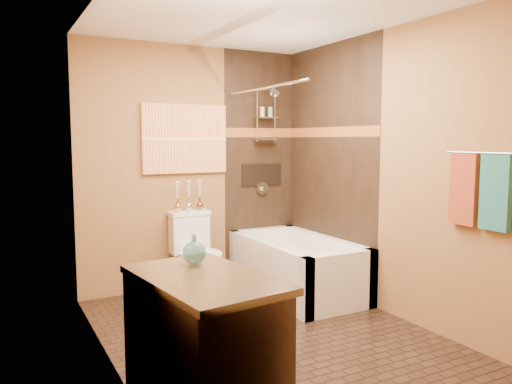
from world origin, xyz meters
TOP-DOWN VIEW (x-y plane):
  - floor at (0.00, 0.00)m, footprint 3.00×3.00m
  - wall_left at (-1.20, 0.00)m, footprint 0.02×3.00m
  - wall_right at (1.20, 0.00)m, footprint 0.02×3.00m
  - wall_back at (0.00, 1.50)m, footprint 2.40×0.02m
  - wall_front at (0.00, -1.50)m, footprint 2.40×0.02m
  - ceiling at (0.00, 0.00)m, footprint 3.00×3.00m
  - alcove_tile_back at (0.78, 1.49)m, footprint 0.85×0.01m
  - alcove_tile_right at (1.19, 0.75)m, footprint 0.01×1.50m
  - mosaic_band_back at (0.78, 1.48)m, footprint 0.85×0.01m
  - mosaic_band_right at (1.18, 0.75)m, footprint 0.01×1.50m
  - alcove_niche at (0.80, 1.48)m, footprint 0.50×0.01m
  - shower_fixtures at (0.80, 1.38)m, footprint 0.24×0.33m
  - curtain_rod at (0.40, 0.75)m, footprint 0.03×1.55m
  - towel_bar at (1.15, -1.05)m, footprint 0.02×0.55m
  - towel_teal at (1.16, -1.18)m, footprint 0.05×0.22m
  - towel_rust at (1.16, -0.92)m, footprint 0.05×0.22m
  - sunset_painting at (-0.10, 1.48)m, footprint 0.90×0.04m
  - vanity_mirror at (-1.19, -1.00)m, footprint 0.01×1.00m
  - bathtub at (0.80, 0.75)m, footprint 0.80×1.50m
  - toilet at (-0.10, 1.21)m, footprint 0.41×0.61m
  - vanity at (-0.92, -1.00)m, footprint 0.68×1.00m
  - teal_bottle at (-0.87, -0.75)m, footprint 0.17×0.17m
  - bud_vases at (-0.10, 1.39)m, footprint 0.30×0.06m

SIDE VIEW (x-z plane):
  - floor at x=0.00m, z-range 0.00..0.00m
  - bathtub at x=0.80m, z-range -0.05..0.50m
  - toilet at x=-0.10m, z-range 0.00..0.82m
  - vanity at x=-0.92m, z-range 0.00..0.83m
  - teal_bottle at x=-0.87m, z-range 0.81..1.02m
  - bud_vases at x=-0.10m, z-range 0.83..1.13m
  - alcove_niche at x=0.80m, z-range 1.02..1.27m
  - towel_teal at x=1.16m, z-range 0.92..1.44m
  - towel_rust at x=1.16m, z-range 0.92..1.44m
  - wall_left at x=-1.20m, z-range 0.00..2.50m
  - wall_right at x=1.20m, z-range 0.00..2.50m
  - wall_back at x=0.00m, z-range 0.00..2.50m
  - wall_front at x=0.00m, z-range 0.00..2.50m
  - alcove_tile_back at x=0.78m, z-range 0.00..2.50m
  - alcove_tile_right at x=1.19m, z-range 0.00..2.50m
  - towel_bar at x=1.15m, z-range 1.44..1.46m
  - vanity_mirror at x=-1.19m, z-range 1.05..1.95m
  - sunset_painting at x=-0.10m, z-range 1.20..1.90m
  - mosaic_band_back at x=0.78m, z-range 1.57..1.67m
  - mosaic_band_right at x=1.18m, z-range 1.57..1.67m
  - shower_fixtures at x=0.80m, z-range 1.08..2.25m
  - curtain_rod at x=0.40m, z-range 2.01..2.03m
  - ceiling at x=0.00m, z-range 2.50..2.50m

